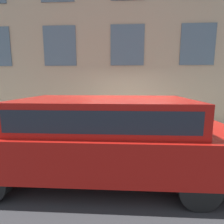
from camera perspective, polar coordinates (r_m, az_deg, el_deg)
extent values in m
plane|color=#2D2D30|center=(5.14, 5.30, -12.29)|extent=(80.00, 80.00, 0.00)
cube|color=#A8A093|center=(6.20, 4.92, -7.60)|extent=(2.30, 60.00, 0.18)
cube|color=tan|center=(7.77, 5.14, 30.66)|extent=(0.30, 40.00, 9.44)
cube|color=#4C6070|center=(7.75, 26.22, 19.21)|extent=(0.03, 1.29, 1.51)
cube|color=#4C6070|center=(7.21, 5.02, 20.91)|extent=(0.03, 1.29, 1.51)
cube|color=#4C6070|center=(7.61, -16.69, 19.95)|extent=(0.03, 1.29, 1.51)
cylinder|color=gold|center=(5.49, 4.28, -8.65)|extent=(0.28, 0.28, 0.04)
cylinder|color=gold|center=(5.40, 4.32, -5.69)|extent=(0.21, 0.21, 0.63)
sphere|color=#A4891E|center=(5.33, 4.36, -2.43)|extent=(0.22, 0.22, 0.22)
cylinder|color=black|center=(5.32, 4.37, -1.75)|extent=(0.07, 0.07, 0.09)
cylinder|color=gold|center=(5.39, 5.96, -4.93)|extent=(0.09, 0.10, 0.09)
cylinder|color=gold|center=(5.38, 2.70, -4.90)|extent=(0.09, 0.10, 0.09)
cylinder|color=navy|center=(5.72, -4.11, -4.83)|extent=(0.09, 0.09, 0.63)
cylinder|color=navy|center=(5.85, -3.95, -4.52)|extent=(0.09, 0.09, 0.63)
cube|color=#1E59A5|center=(5.68, -4.09, 0.71)|extent=(0.17, 0.12, 0.47)
cylinder|color=#1E59A5|center=(5.56, -4.25, 0.65)|extent=(0.07, 0.07, 0.45)
cylinder|color=#1E59A5|center=(5.80, -3.94, 1.01)|extent=(0.07, 0.07, 0.45)
sphere|color=tan|center=(5.64, -4.13, 4.13)|extent=(0.21, 0.21, 0.21)
cylinder|color=black|center=(5.07, -21.72, -9.39)|extent=(0.24, 0.64, 0.64)
cylinder|color=black|center=(3.17, 26.40, -21.40)|extent=(0.24, 0.64, 0.64)
cylinder|color=black|center=(4.76, 17.54, -10.35)|extent=(0.24, 0.64, 0.64)
cube|color=#A5140F|center=(3.65, -4.31, -10.03)|extent=(2.10, 5.27, 0.72)
cube|color=#A5140F|center=(3.48, -2.29, -0.13)|extent=(1.84, 3.27, 0.56)
cube|color=#1E232D|center=(3.48, -2.29, -0.13)|extent=(1.85, 3.01, 0.36)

